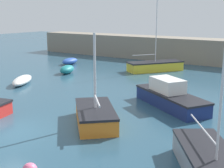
{
  "coord_description": "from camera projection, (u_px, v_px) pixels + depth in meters",
  "views": [
    {
      "loc": [
        12.43,
        -9.25,
        5.85
      ],
      "look_at": [
        0.83,
        8.21,
        1.0
      ],
      "focal_mm": 50.0,
      "sensor_mm": 36.0,
      "label": 1
    }
  ],
  "objects": [
    {
      "name": "ground_plane",
      "position": [
        7.0,
        134.0,
        15.55
      ],
      "size": [
        120.0,
        120.0,
        0.2
      ],
      "primitive_type": "cube",
      "color": "#284C60"
    },
    {
      "name": "harbor_breakwater",
      "position": [
        193.0,
        50.0,
        36.85
      ],
      "size": [
        44.29,
        3.5,
        2.83
      ],
      "primitive_type": "cube",
      "color": "gray",
      "rests_on": "ground_plane"
    },
    {
      "name": "sailboat_tall_mast",
      "position": [
        155.0,
        66.0,
        31.59
      ],
      "size": [
        4.81,
        5.67,
        7.5
      ],
      "rotation": [
        0.0,
        0.0,
        0.95
      ],
      "color": "yellow",
      "rests_on": "ground_plane"
    },
    {
      "name": "dinghy_near_pier",
      "position": [
        67.0,
        69.0,
        30.32
      ],
      "size": [
        1.76,
        2.42,
        0.81
      ],
      "rotation": [
        0.0,
        0.0,
        5.03
      ],
      "color": "teal",
      "rests_on": "ground_plane"
    },
    {
      "name": "sailboat_twin_hulled",
      "position": [
        95.0,
        115.0,
        16.59
      ],
      "size": [
        4.18,
        4.31,
        4.83
      ],
      "rotation": [
        0.0,
        0.0,
        2.32
      ],
      "color": "orange",
      "rests_on": "ground_plane"
    },
    {
      "name": "fishing_dinghy_green",
      "position": [
        70.0,
        61.0,
        35.69
      ],
      "size": [
        1.32,
        2.46,
        0.72
      ],
      "rotation": [
        0.0,
        0.0,
        4.78
      ],
      "color": "#2D56B7",
      "rests_on": "ground_plane"
    },
    {
      "name": "rowboat_blue_near",
      "position": [
        22.0,
        80.0,
        25.86
      ],
      "size": [
        2.75,
        3.55,
        0.65
      ],
      "rotation": [
        0.0,
        0.0,
        5.25
      ],
      "color": "white",
      "rests_on": "ground_plane"
    },
    {
      "name": "motorboat_grey_hull",
      "position": [
        170.0,
        96.0,
        19.64
      ],
      "size": [
        5.87,
        4.65,
        1.76
      ],
      "rotation": [
        0.0,
        0.0,
        5.72
      ],
      "color": "navy",
      "rests_on": "ground_plane"
    },
    {
      "name": "mooring_buoy_yellow",
      "position": [
        163.0,
        78.0,
        26.71
      ],
      "size": [
        0.58,
        0.58,
        0.58
      ],
      "primitive_type": "sphere",
      "color": "yellow",
      "rests_on": "ground_plane"
    }
  ]
}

